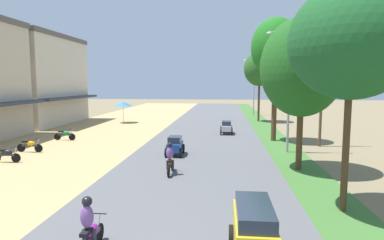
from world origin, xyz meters
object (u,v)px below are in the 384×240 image
at_px(parked_motorbike_fourth, 65,134).
at_px(motorbike_foreground_rider, 89,227).
at_px(median_tree_third, 276,48).
at_px(vendor_umbrella, 123,104).
at_px(car_sedan_silver, 226,127).
at_px(parked_motorbike_second, 6,154).
at_px(motorbike_ahead_second, 170,159).
at_px(streetlamp_near, 289,83).
at_px(car_hatchback_blue, 175,145).
at_px(median_tree_fourth, 260,69).
at_px(utility_pole_near, 322,85).
at_px(median_tree_nearest, 351,42).
at_px(median_tree_second, 302,67).
at_px(car_van_yellow, 254,231).
at_px(parked_motorbike_third, 30,145).
at_px(streetlamp_mid, 254,83).

bearing_deg(parked_motorbike_fourth, motorbike_foreground_rider, -61.66).
bearing_deg(parked_motorbike_fourth, median_tree_third, 5.12).
bearing_deg(vendor_umbrella, car_sedan_silver, -31.91).
relative_size(parked_motorbike_second, motorbike_ahead_second, 1.00).
relative_size(streetlamp_near, car_hatchback_blue, 4.07).
bearing_deg(median_tree_fourth, utility_pole_near, -79.34).
bearing_deg(median_tree_nearest, median_tree_second, 93.02).
bearing_deg(utility_pole_near, car_van_yellow, -110.33).
distance_m(parked_motorbike_fourth, utility_pole_near, 20.47).
distance_m(parked_motorbike_third, utility_pole_near, 21.03).
height_order(parked_motorbike_fourth, streetlamp_near, streetlamp_near).
distance_m(parked_motorbike_fourth, median_tree_nearest, 22.59).
distance_m(streetlamp_mid, car_van_yellow, 41.25).
bearing_deg(streetlamp_near, median_tree_fourth, 90.30).
height_order(parked_motorbike_fourth, median_tree_third, median_tree_third).
height_order(parked_motorbike_fourth, motorbike_ahead_second, motorbike_ahead_second).
bearing_deg(median_tree_nearest, parked_motorbike_third, 153.61).
distance_m(car_van_yellow, car_hatchback_blue, 13.38).
relative_size(parked_motorbike_fourth, utility_pole_near, 0.20).
relative_size(parked_motorbike_third, car_van_yellow, 0.75).
bearing_deg(vendor_umbrella, streetlamp_near, -43.31).
distance_m(parked_motorbike_third, median_tree_third, 19.43).
xyz_separation_m(streetlamp_mid, utility_pole_near, (2.84, -23.75, -0.15)).
relative_size(parked_motorbike_second, median_tree_nearest, 0.22).
distance_m(median_tree_nearest, utility_pole_near, 13.38).
xyz_separation_m(parked_motorbike_second, streetlamp_near, (17.03, 4.63, 4.18)).
bearing_deg(car_sedan_silver, car_van_yellow, -88.59).
bearing_deg(parked_motorbike_fourth, car_van_yellow, -52.01).
bearing_deg(parked_motorbike_third, median_tree_nearest, -26.39).
height_order(median_tree_second, motorbike_ahead_second, median_tree_second).
distance_m(parked_motorbike_fourth, car_sedan_silver, 13.97).
bearing_deg(vendor_umbrella, parked_motorbike_fourth, -95.20).
relative_size(parked_motorbike_second, car_van_yellow, 0.75).
relative_size(parked_motorbike_fourth, median_tree_nearest, 0.22).
xyz_separation_m(median_tree_nearest, car_sedan_silver, (-4.16, 18.08, -5.40)).
xyz_separation_m(median_tree_second, median_tree_third, (-0.05, 8.98, 1.92)).
distance_m(median_tree_second, median_tree_third, 9.18).
bearing_deg(motorbike_foreground_rider, car_van_yellow, -2.89).
height_order(median_tree_third, streetlamp_mid, median_tree_third).
distance_m(median_tree_fourth, streetlamp_mid, 8.30).
xyz_separation_m(parked_motorbike_second, motorbike_ahead_second, (10.04, -1.60, 0.30)).
distance_m(median_tree_third, car_van_yellow, 20.38).
relative_size(parked_motorbike_third, car_hatchback_blue, 0.90).
relative_size(median_tree_third, median_tree_fourth, 1.16).
relative_size(parked_motorbike_second, vendor_umbrella, 0.71).
bearing_deg(streetlamp_near, motorbike_foreground_rider, -118.77).
xyz_separation_m(parked_motorbike_fourth, car_hatchback_blue, (9.80, -4.76, 0.19)).
bearing_deg(parked_motorbike_fourth, utility_pole_near, -1.08).
bearing_deg(streetlamp_mid, parked_motorbike_second, -118.79).
bearing_deg(car_van_yellow, median_tree_fourth, 84.05).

